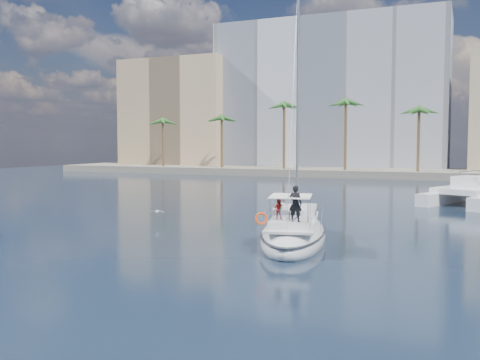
% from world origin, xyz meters
% --- Properties ---
extents(ground, '(160.00, 160.00, 0.00)m').
position_xyz_m(ground, '(0.00, 0.00, 0.00)').
color(ground, black).
rests_on(ground, ground).
extents(quay, '(120.00, 14.00, 1.20)m').
position_xyz_m(quay, '(0.00, 61.00, 0.60)').
color(quay, gray).
rests_on(quay, ground).
extents(building_modern, '(42.00, 16.00, 28.00)m').
position_xyz_m(building_modern, '(-12.00, 73.00, 14.00)').
color(building_modern, silver).
rests_on(building_modern, ground).
extents(building_tan_left, '(22.00, 14.00, 22.00)m').
position_xyz_m(building_tan_left, '(-42.00, 69.00, 11.00)').
color(building_tan_left, tan).
rests_on(building_tan_left, ground).
extents(palm_left, '(3.60, 3.60, 12.30)m').
position_xyz_m(palm_left, '(-34.00, 57.00, 10.28)').
color(palm_left, brown).
rests_on(palm_left, ground).
extents(palm_centre, '(3.60, 3.60, 12.30)m').
position_xyz_m(palm_centre, '(0.00, 57.00, 10.28)').
color(palm_centre, brown).
rests_on(palm_centre, ground).
extents(main_sloop, '(5.88, 11.50, 16.33)m').
position_xyz_m(main_sloop, '(3.09, 0.64, 0.51)').
color(main_sloop, silver).
rests_on(main_sloop, ground).
extents(catamaran, '(9.72, 12.66, 16.61)m').
position_xyz_m(catamaran, '(12.62, 24.39, 1.13)').
color(catamaran, silver).
rests_on(catamaran, ground).
extents(seagull, '(1.08, 0.46, 0.20)m').
position_xyz_m(seagull, '(-7.67, 3.76, 0.79)').
color(seagull, silver).
rests_on(seagull, ground).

